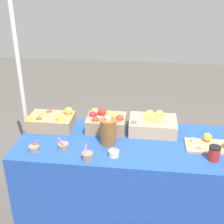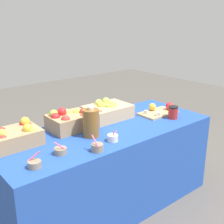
# 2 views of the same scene
# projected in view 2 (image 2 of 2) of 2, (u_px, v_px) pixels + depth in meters

# --- Properties ---
(ground_plane) EXTENTS (10.00, 10.00, 0.00)m
(ground_plane) POSITION_uv_depth(u_px,v_px,m) (106.00, 204.00, 2.70)
(ground_plane) COLOR #56514C
(table) EXTENTS (1.90, 0.76, 0.74)m
(table) POSITION_uv_depth(u_px,v_px,m) (106.00, 168.00, 2.58)
(table) COLOR #234CAD
(table) RESTS_ON ground_plane
(apple_crate_left) EXTENTS (0.39, 0.27, 0.17)m
(apple_crate_left) POSITION_uv_depth(u_px,v_px,m) (13.00, 136.00, 2.13)
(apple_crate_left) COLOR tan
(apple_crate_left) RESTS_ON table
(apple_crate_middle) EXTENTS (0.34, 0.26, 0.19)m
(apple_crate_middle) POSITION_uv_depth(u_px,v_px,m) (70.00, 120.00, 2.44)
(apple_crate_middle) COLOR tan
(apple_crate_middle) RESTS_ON table
(apple_crate_right) EXTENTS (0.41, 0.29, 0.17)m
(apple_crate_right) POSITION_uv_depth(u_px,v_px,m) (107.00, 111.00, 2.69)
(apple_crate_right) COLOR tan
(apple_crate_right) RESTS_ON table
(cutting_board_front) EXTENTS (0.37, 0.22, 0.09)m
(cutting_board_front) POSITION_uv_depth(u_px,v_px,m) (159.00, 111.00, 2.85)
(cutting_board_front) COLOR tan
(cutting_board_front) RESTS_ON table
(sample_bowl_near) EXTENTS (0.09, 0.09, 0.10)m
(sample_bowl_near) POSITION_uv_depth(u_px,v_px,m) (60.00, 151.00, 2.01)
(sample_bowl_near) COLOR gray
(sample_bowl_near) RESTS_ON table
(sample_bowl_mid) EXTENTS (0.09, 0.08, 0.10)m
(sample_bowl_mid) POSITION_uv_depth(u_px,v_px,m) (34.00, 164.00, 1.83)
(sample_bowl_mid) COLOR gray
(sample_bowl_mid) RESTS_ON table
(sample_bowl_far) EXTENTS (0.08, 0.09, 0.11)m
(sample_bowl_far) POSITION_uv_depth(u_px,v_px,m) (97.00, 147.00, 2.05)
(sample_bowl_far) COLOR gray
(sample_bowl_far) RESTS_ON table
(sample_bowl_extra) EXTENTS (0.08, 0.08, 0.10)m
(sample_bowl_extra) POSITION_uv_depth(u_px,v_px,m) (113.00, 138.00, 2.22)
(sample_bowl_extra) COLOR silver
(sample_bowl_extra) RESTS_ON table
(cider_jug) EXTENTS (0.13, 0.13, 0.24)m
(cider_jug) POSITION_uv_depth(u_px,v_px,m) (91.00, 123.00, 2.28)
(cider_jug) COLOR brown
(cider_jug) RESTS_ON table
(coffee_cup) EXTENTS (0.09, 0.09, 0.12)m
(coffee_cup) POSITION_uv_depth(u_px,v_px,m) (173.00, 112.00, 2.69)
(coffee_cup) COLOR red
(coffee_cup) RESTS_ON table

